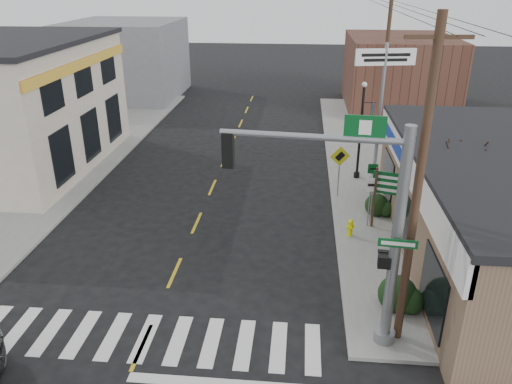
# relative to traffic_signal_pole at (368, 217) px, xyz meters

# --- Properties ---
(ground) EXTENTS (140.00, 140.00, 0.00)m
(ground) POSITION_rel_traffic_signal_pole_xyz_m (-6.28, -0.82, -4.13)
(ground) COLOR black
(ground) RESTS_ON ground
(sidewalk_right) EXTENTS (6.00, 38.00, 0.13)m
(sidewalk_right) POSITION_rel_traffic_signal_pole_xyz_m (2.72, 12.18, -4.06)
(sidewalk_right) COLOR slate
(sidewalk_right) RESTS_ON ground
(sidewalk_left) EXTENTS (6.00, 38.00, 0.13)m
(sidewalk_left) POSITION_rel_traffic_signal_pole_xyz_m (-15.28, 12.18, -4.06)
(sidewalk_left) COLOR slate
(sidewalk_left) RESTS_ON ground
(center_line) EXTENTS (0.12, 56.00, 0.01)m
(center_line) POSITION_rel_traffic_signal_pole_xyz_m (-6.28, 7.18, -4.12)
(center_line) COLOR gold
(center_line) RESTS_ON ground
(crosswalk) EXTENTS (11.00, 2.20, 0.01)m
(crosswalk) POSITION_rel_traffic_signal_pole_xyz_m (-6.28, -0.42, -4.12)
(crosswalk) COLOR silver
(crosswalk) RESTS_ON ground
(bldg_distant_right) EXTENTS (8.00, 10.00, 5.60)m
(bldg_distant_right) POSITION_rel_traffic_signal_pole_xyz_m (5.72, 29.18, -1.33)
(bldg_distant_right) COLOR brown
(bldg_distant_right) RESTS_ON ground
(bldg_distant_left) EXTENTS (9.00, 10.00, 6.40)m
(bldg_distant_left) POSITION_rel_traffic_signal_pole_xyz_m (-17.28, 31.18, -0.93)
(bldg_distant_left) COLOR slate
(bldg_distant_left) RESTS_ON ground
(traffic_signal_pole) EXTENTS (5.31, 0.39, 6.73)m
(traffic_signal_pole) POSITION_rel_traffic_signal_pole_xyz_m (0.00, 0.00, 0.00)
(traffic_signal_pole) COLOR gray
(traffic_signal_pole) RESTS_ON sidewalk_right
(guide_sign) EXTENTS (1.53, 0.13, 2.68)m
(guide_sign) POSITION_rel_traffic_signal_pole_xyz_m (1.92, 7.29, -2.26)
(guide_sign) COLOR #442E1F
(guide_sign) RESTS_ON sidewalk_right
(fire_hydrant) EXTENTS (0.23, 0.23, 0.73)m
(fire_hydrant) POSITION_rel_traffic_signal_pole_xyz_m (0.30, 6.39, -3.60)
(fire_hydrant) COLOR #DADB05
(fire_hydrant) RESTS_ON sidewalk_right
(ped_crossing_sign) EXTENTS (0.99, 0.07, 2.55)m
(ped_crossing_sign) POSITION_rel_traffic_signal_pole_xyz_m (0.02, 10.39, -2.24)
(ped_crossing_sign) COLOR gray
(ped_crossing_sign) RESTS_ON sidewalk_right
(lamp_post) EXTENTS (0.66, 0.52, 5.05)m
(lamp_post) POSITION_rel_traffic_signal_pole_xyz_m (1.23, 12.94, -1.07)
(lamp_post) COLOR black
(lamp_post) RESTS_ON sidewalk_right
(dance_center_sign) EXTENTS (3.16, 0.20, 6.72)m
(dance_center_sign) POSITION_rel_traffic_signal_pole_xyz_m (2.33, 14.70, 1.06)
(dance_center_sign) COLOR gray
(dance_center_sign) RESTS_ON sidewalk_right
(bare_tree) EXTENTS (2.52, 2.52, 5.04)m
(bare_tree) POSITION_rel_traffic_signal_pole_xyz_m (4.22, 6.04, -0.04)
(bare_tree) COLOR black
(bare_tree) RESTS_ON sidewalk_right
(shrub_front) EXTENTS (1.24, 1.24, 0.93)m
(shrub_front) POSITION_rel_traffic_signal_pole_xyz_m (1.42, 1.70, -3.53)
(shrub_front) COLOR #213C15
(shrub_front) RESTS_ON sidewalk_right
(shrub_back) EXTENTS (1.06, 1.06, 0.80)m
(shrub_back) POSITION_rel_traffic_signal_pole_xyz_m (1.65, 8.63, -3.60)
(shrub_back) COLOR black
(shrub_back) RESTS_ON sidewalk_right
(utility_pole_near) EXTENTS (1.60, 0.24, 9.18)m
(utility_pole_near) POSITION_rel_traffic_signal_pole_xyz_m (1.22, 0.22, 0.71)
(utility_pole_near) COLOR #4A3922
(utility_pole_near) RESTS_ON sidewalk_right
(utility_pole_far) EXTENTS (1.62, 0.24, 9.34)m
(utility_pole_far) POSITION_rel_traffic_signal_pole_xyz_m (3.22, 20.31, 0.79)
(utility_pole_far) COLOR #43321B
(utility_pole_far) RESTS_ON sidewalk_right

